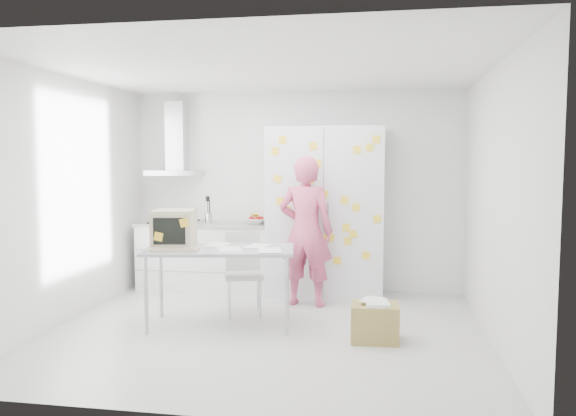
% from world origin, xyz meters
% --- Properties ---
extents(floor, '(4.50, 4.00, 0.02)m').
position_xyz_m(floor, '(0.00, 0.00, -0.01)').
color(floor, silver).
rests_on(floor, ground).
extents(walls, '(4.52, 4.01, 2.70)m').
position_xyz_m(walls, '(0.00, 0.72, 1.35)').
color(walls, white).
rests_on(walls, ground).
extents(ceiling, '(4.50, 4.00, 0.02)m').
position_xyz_m(ceiling, '(0.00, 0.00, 2.70)').
color(ceiling, white).
rests_on(ceiling, walls).
extents(counter_run, '(1.84, 0.63, 1.28)m').
position_xyz_m(counter_run, '(-1.20, 1.70, 0.47)').
color(counter_run, white).
rests_on(counter_run, ground).
extents(range_hood, '(0.70, 0.48, 1.01)m').
position_xyz_m(range_hood, '(-1.65, 1.84, 1.96)').
color(range_hood, silver).
rests_on(range_hood, walls).
extents(tall_cabinet, '(1.50, 0.68, 2.20)m').
position_xyz_m(tall_cabinet, '(0.45, 1.67, 1.10)').
color(tall_cabinet, silver).
rests_on(tall_cabinet, ground).
extents(person, '(0.71, 0.50, 1.83)m').
position_xyz_m(person, '(0.26, 1.10, 0.91)').
color(person, '#D05176').
rests_on(person, ground).
extents(desk, '(1.67, 1.02, 1.25)m').
position_xyz_m(desk, '(-0.84, 0.09, 0.94)').
color(desk, '#999FA3').
rests_on(desk, ground).
extents(chair, '(0.53, 0.53, 0.95)m').
position_xyz_m(chair, '(-0.40, 0.62, 0.54)').
color(chair, silver).
rests_on(chair, ground).
extents(cardboard_box, '(0.47, 0.39, 0.41)m').
position_xyz_m(cardboard_box, '(1.12, -0.14, 0.19)').
color(cardboard_box, olive).
rests_on(cardboard_box, ground).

